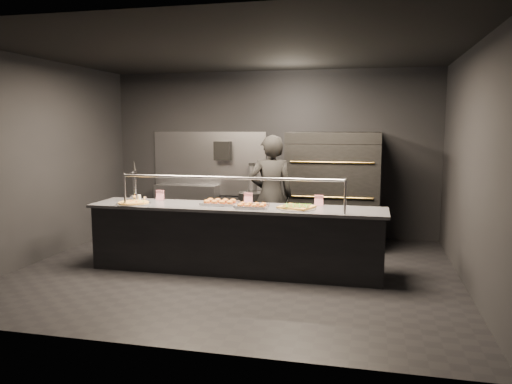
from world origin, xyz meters
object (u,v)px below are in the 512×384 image
towel_dispenser (223,151)px  fire_extinguisher (252,178)px  beer_tap (135,189)px  prep_shelf (187,208)px  slider_tray_b (252,206)px  square_pizza (296,207)px  worker (271,196)px  pizza_oven (334,188)px  round_pizza (134,203)px  slider_tray_a (220,202)px  service_counter (236,238)px  trash_bin (252,215)px

towel_dispenser → fire_extinguisher: 0.74m
fire_extinguisher → beer_tap: 2.53m
prep_shelf → slider_tray_b: slider_tray_b is taller
square_pizza → worker: 1.13m
pizza_oven → round_pizza: bearing=-142.3°
round_pizza → square_pizza: square_pizza is taller
fire_extinguisher → pizza_oven: bearing=-17.9°
prep_shelf → square_pizza: bearing=-43.8°
fire_extinguisher → slider_tray_a: bearing=-87.4°
fire_extinguisher → slider_tray_b: bearing=-76.4°
beer_tap → square_pizza: beer_tap is taller
service_counter → round_pizza: bearing=-174.1°
service_counter → trash_bin: (-0.29, 2.16, -0.06)m
fire_extinguisher → square_pizza: 2.71m
round_pizza → prep_shelf: bearing=93.5°
towel_dispenser → beer_tap: size_ratio=0.59×
towel_dispenser → beer_tap: (-0.70, -2.19, -0.46)m
slider_tray_b → slider_tray_a: bearing=161.7°
service_counter → round_pizza: 1.53m
slider_tray_b → worker: size_ratio=0.25×
prep_shelf → towel_dispenser: 1.31m
fire_extinguisher → service_counter: bearing=-81.7°
beer_tap → worker: (1.90, 0.76, -0.15)m
round_pizza → worker: bearing=32.3°
fire_extinguisher → beer_tap: bearing=-119.6°
pizza_oven → slider_tray_a: pizza_oven is taller
service_counter → worker: (0.30, 0.96, 0.47)m
slider_tray_b → round_pizza: bearing=-178.1°
prep_shelf → fire_extinguisher: (1.25, 0.08, 0.61)m
service_counter → pizza_oven: size_ratio=2.15×
square_pizza → beer_tap: bearing=174.7°
service_counter → square_pizza: (0.85, -0.03, 0.47)m
service_counter → prep_shelf: service_counter is taller
towel_dispenser → trash_bin: towel_dispenser is taller
round_pizza → trash_bin: (1.16, 2.31, -0.53)m
service_counter → slider_tray_b: service_counter is taller
service_counter → square_pizza: size_ratio=7.87×
square_pizza → trash_bin: (-1.14, 2.18, -0.53)m
pizza_oven → beer_tap: pizza_oven is taller
service_counter → pizza_oven: (1.20, 1.90, 0.50)m
service_counter → pizza_oven: pizza_oven is taller
pizza_oven → slider_tray_a: size_ratio=3.53×
round_pizza → slider_tray_a: size_ratio=0.90×
fire_extinguisher → round_pizza: 2.78m
beer_tap → worker: bearing=21.8°
trash_bin → square_pizza: bearing=-62.5°
beer_tap → slider_tray_a: bearing=-5.4°
towel_dispenser → worker: size_ratio=0.19×
service_counter → trash_bin: size_ratio=5.02×
beer_tap → slider_tray_b: size_ratio=1.25×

